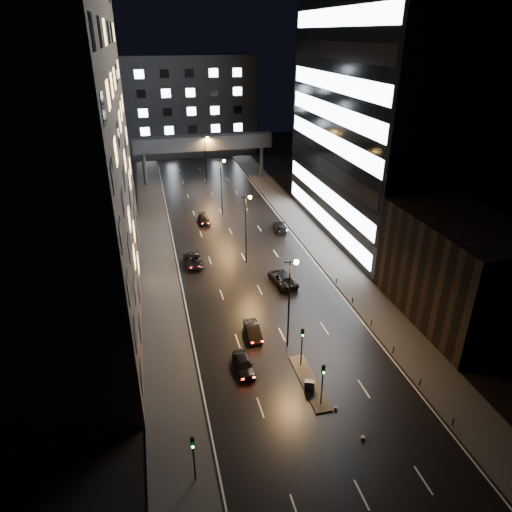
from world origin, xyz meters
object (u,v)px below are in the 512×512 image
at_px(car_away_d, 204,219).
at_px(car_toward_a, 282,279).
at_px(car_toward_b, 280,226).
at_px(car_away_a, 244,364).
at_px(car_away_b, 253,331).
at_px(car_away_c, 193,261).
at_px(utility_cabinet, 309,386).

relative_size(car_away_d, car_toward_a, 0.78).
relative_size(car_away_d, car_toward_b, 0.92).
height_order(car_away_a, car_away_d, car_away_a).
relative_size(car_away_a, car_away_b, 0.99).
bearing_deg(car_away_c, utility_cabinet, -77.42).
bearing_deg(car_away_b, car_away_c, 104.52).
xyz_separation_m(car_toward_a, car_toward_b, (4.91, 17.72, -0.09)).
bearing_deg(car_away_a, car_away_d, 84.82).
bearing_deg(car_away_c, car_toward_a, -39.34).
height_order(car_away_d, utility_cabinet, car_away_d).
distance_m(car_away_c, car_away_d, 16.21).
relative_size(car_away_b, car_away_c, 0.81).
relative_size(car_away_c, car_toward_b, 1.07).
relative_size(car_away_a, car_toward_b, 0.87).
distance_m(car_away_b, car_away_c, 19.07).
bearing_deg(car_toward_b, utility_cabinet, 84.96).
relative_size(car_away_b, utility_cabinet, 3.92).
bearing_deg(car_away_b, car_toward_a, 59.55).
xyz_separation_m(car_away_b, car_toward_a, (6.48, 10.39, 0.09)).
distance_m(car_away_d, car_toward_a, 25.00).
height_order(car_away_b, car_toward_b, car_toward_b).
bearing_deg(car_away_c, car_toward_b, 29.17).
bearing_deg(utility_cabinet, car_away_a, 163.38).
distance_m(car_away_a, car_away_c, 23.89).
bearing_deg(car_away_d, car_away_c, -105.24).
relative_size(car_toward_a, car_toward_b, 1.18).
bearing_deg(car_toward_b, car_away_a, 75.25).
distance_m(car_away_b, car_toward_b, 30.33).
bearing_deg(utility_cabinet, car_away_c, 127.78).
height_order(car_away_b, utility_cabinet, car_away_b).
bearing_deg(car_toward_b, car_away_b, 75.32).
distance_m(car_away_b, car_toward_a, 12.25).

